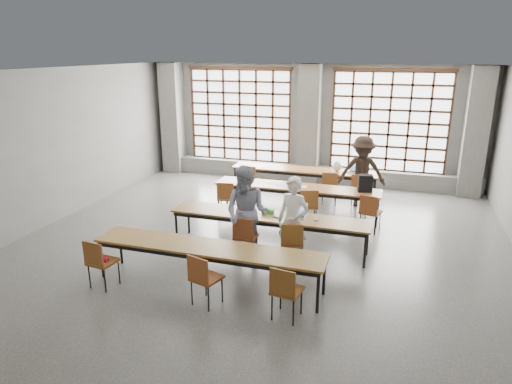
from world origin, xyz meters
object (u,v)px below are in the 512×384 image
student_male (293,221)px  backpack (365,183)px  laptop_front (297,213)px  chair_near_right (285,288)px  phone (277,217)px  chair_back_mid (330,184)px  chair_mid_left (226,195)px  mouse (316,220)px  plastic_bag (337,166)px  chair_back_left (249,178)px  chair_mid_right (370,209)px  chair_back_right (360,187)px  desk_row_c (269,218)px  chair_front_left (245,234)px  chair_front_right (292,240)px  red_pouch (103,259)px  chair_mid_centre (309,203)px  laptop_back (355,170)px  green_box (268,211)px  desk_row_b (297,189)px  chair_near_mid (203,275)px  desk_row_a (304,171)px  chair_near_left (99,259)px  student_female (247,213)px  desk_row_d (208,250)px  student_back (362,172)px

student_male → backpack: size_ratio=4.23×
laptop_front → backpack: (1.13, 2.08, 0.14)m
chair_near_right → student_male: size_ratio=0.52×
phone → chair_back_mid: bearing=80.6°
chair_mid_left → mouse: chair_mid_left is taller
laptop_front → plastic_bag: plastic_bag is taller
chair_back_left → chair_mid_right: same height
chair_back_right → chair_mid_left: size_ratio=1.00×
desk_row_c → chair_front_left: bearing=-115.4°
chair_front_right → red_pouch: size_ratio=4.40×
chair_back_left → desk_row_c: bearing=-65.1°
laptop_front → student_male: bearing=-85.3°
chair_mid_centre → laptop_back: 2.54m
chair_mid_right → chair_front_right: size_ratio=1.00×
chair_back_left → plastic_bag: size_ratio=3.08×
chair_front_left → green_box: chair_front_left is taller
chair_back_left → phone: 3.68m
laptop_back → plastic_bag: 0.48m
desk_row_b → chair_front_left: bearing=-97.8°
chair_back_mid → chair_mid_right: (1.14, -1.67, 0.00)m
desk_row_c → chair_front_left: size_ratio=4.55×
chair_mid_left → mouse: 2.90m
chair_back_left → chair_near_mid: same height
backpack → chair_near_mid: bearing=-127.7°
desk_row_a → chair_mid_right: (1.95, -2.30, -0.13)m
chair_near_left → laptop_front: (2.82, 2.50, 0.25)m
chair_mid_centre → student_female: (-0.81, -2.01, 0.38)m
chair_back_mid → chair_front_left: same height
chair_back_left → desk_row_d: bearing=-79.5°
chair_back_left → chair_front_right: same height
chair_mid_left → chair_back_mid: bearing=36.9°
backpack → desk_row_d: bearing=-133.0°
desk_row_c → chair_near_mid: 2.42m
student_male → chair_mid_left: bearing=152.0°
desk_row_b → red_pouch: bearing=-117.7°
chair_back_right → chair_mid_left: (-3.00, -1.67, 0.00)m
chair_mid_left → laptop_back: bearing=40.9°
chair_mid_right → laptop_front: laptop_front is taller
chair_back_mid → plastic_bag: bearing=82.6°
chair_back_left → desk_row_b: bearing=-33.8°
chair_near_left → laptop_back: laptop_back is taller
chair_back_left → chair_near_right: size_ratio=1.00×
red_pouch → desk_row_a: bearing=70.5°
desk_row_b → laptop_front: laptop_front is taller
student_back → chair_back_left: bearing=177.1°
chair_front_right → chair_near_left: same height
chair_back_right → chair_mid_centre: 1.94m
desk_row_a → desk_row_c: same height
laptop_front → chair_near_left: bearing=-138.4°
laptop_front → green_box: bearing=-177.2°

